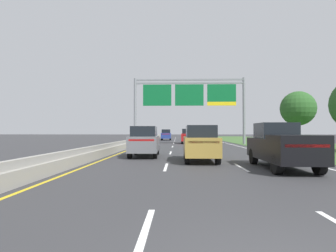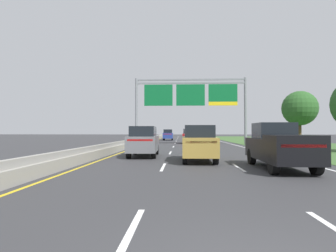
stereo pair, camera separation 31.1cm
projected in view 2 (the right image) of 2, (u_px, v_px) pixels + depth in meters
The scene contains 11 objects.
ground_plane at pixel (188, 144), 38.15m from camera, with size 220.00×220.00×0.00m, color #333335.
lane_striping at pixel (188, 144), 37.69m from camera, with size 11.96×106.00×0.01m.
grass_verge_right at pixel (292, 144), 37.49m from camera, with size 14.00×110.00×0.02m, color #3D602D.
median_barrier_concrete at pixel (140, 141), 38.47m from camera, with size 0.60×110.00×0.85m.
overhead_sign_gantry at pixel (190, 97), 37.42m from camera, with size 15.06×0.42×8.98m.
pickup_truck_black at pixel (279, 146), 13.19m from camera, with size 2.06×5.42×2.20m.
car_blue_left_lane_suv at pixel (168, 135), 54.39m from camera, with size 1.97×4.73×2.11m.
car_gold_centre_lane_suv at pixel (199, 143), 16.41m from camera, with size 1.93×4.71×2.11m.
car_red_centre_lane_suv at pixel (189, 136), 39.95m from camera, with size 1.98×4.73×2.11m.
car_grey_left_lane_suv at pixel (144, 141), 19.54m from camera, with size 2.04×4.75×2.11m.
roadside_tree_mid at pixel (300, 108), 33.54m from camera, with size 4.18×4.18×6.63m.
Camera 2 is at (-0.95, -3.28, 1.78)m, focal length 29.69 mm.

